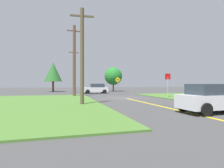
{
  "coord_description": "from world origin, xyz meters",
  "views": [
    {
      "loc": [
        -6.83,
        -19.52,
        1.64
      ],
      "look_at": [
        -0.2,
        4.36,
        1.58
      ],
      "focal_mm": 28.85,
      "sensor_mm": 36.0,
      "label": 1
    }
  ],
  "objects": [
    {
      "name": "direction_sign",
      "position": [
        1.23,
        6.29,
        1.65
      ],
      "size": [
        0.9,
        0.1,
        2.66
      ],
      "color": "slate",
      "rests_on": "ground"
    },
    {
      "name": "utility_pole_far",
      "position": [
        -4.86,
        13.25,
        4.0
      ],
      "size": [
        1.79,
        0.45,
        7.82
      ],
      "color": "brown",
      "rests_on": "ground"
    },
    {
      "name": "grass_verge_left",
      "position": [
        -9.89,
        -4.0,
        0.04
      ],
      "size": [
        12.0,
        20.0,
        0.08
      ],
      "primitive_type": "cube",
      "color": "#47722D",
      "rests_on": "ground"
    },
    {
      "name": "pine_tree_center",
      "position": [
        -8.58,
        18.17,
        3.96
      ],
      "size": [
        3.45,
        3.45,
        5.88
      ],
      "color": "brown",
      "rests_on": "ground"
    },
    {
      "name": "stop_sign",
      "position": [
        4.91,
        -1.29,
        1.94
      ],
      "size": [
        0.68,
        0.07,
        2.8
      ],
      "rotation": [
        0.0,
        0.0,
        3.12
      ],
      "color": "#9EA0A8",
      "rests_on": "ground"
    },
    {
      "name": "ground_plane",
      "position": [
        0.0,
        0.0,
        0.0
      ],
      "size": [
        120.0,
        120.0,
        0.0
      ],
      "primitive_type": "plane",
      "color": "#404040"
    },
    {
      "name": "oak_tree_left",
      "position": [
        3.58,
        16.96,
        3.21
      ],
      "size": [
        3.72,
        3.72,
        5.07
      ],
      "color": "brown",
      "rests_on": "ground"
    },
    {
      "name": "grass_verge_right",
      "position": [
        9.89,
        -4.0,
        0.04
      ],
      "size": [
        12.0,
        20.0,
        0.08
      ],
      "primitive_type": "cube",
      "color": "#47722D",
      "rests_on": "ground"
    },
    {
      "name": "lane_stripe_center",
      "position": [
        0.0,
        -8.0,
        0.01
      ],
      "size": [
        0.2,
        14.0,
        0.01
      ],
      "primitive_type": "cube",
      "color": "yellow",
      "rests_on": "ground"
    },
    {
      "name": "utility_pole_mid",
      "position": [
        -5.35,
        3.75,
        4.6
      ],
      "size": [
        1.8,
        0.36,
        9.03
      ],
      "color": "brown",
      "rests_on": "ground"
    },
    {
      "name": "car_approaching_junction",
      "position": [
        -1.41,
        10.17,
        0.8
      ],
      "size": [
        4.08,
        2.07,
        1.62
      ],
      "rotation": [
        0.0,
        0.0,
        3.14
      ],
      "color": "silver",
      "rests_on": "ground"
    },
    {
      "name": "car_behind_on_main_road",
      "position": [
        1.32,
        -11.3,
        0.8
      ],
      "size": [
        4.0,
        1.97,
        1.62
      ],
      "rotation": [
        0.0,
        0.0,
        0.02
      ],
      "color": "silver",
      "rests_on": "ground"
    },
    {
      "name": "utility_pole_near",
      "position": [
        -5.37,
        -5.75,
        3.81
      ],
      "size": [
        1.8,
        0.29,
        7.37
      ],
      "color": "brown",
      "rests_on": "ground"
    }
  ]
}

